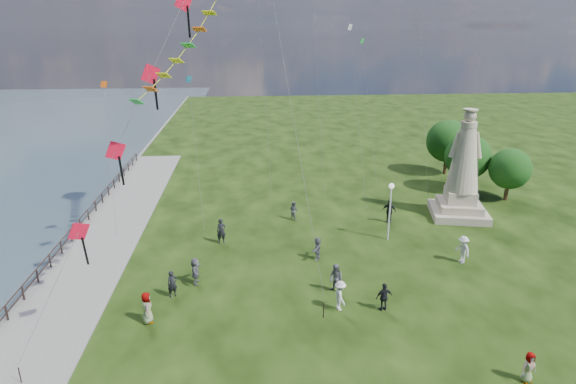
{
  "coord_description": "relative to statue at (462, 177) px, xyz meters",
  "views": [
    {
      "loc": [
        -3.25,
        -19.1,
        14.92
      ],
      "look_at": [
        -1.0,
        8.0,
        5.5
      ],
      "focal_mm": 30.0,
      "sensor_mm": 36.0,
      "label": 1
    }
  ],
  "objects": [
    {
      "name": "person_6",
      "position": [
        -19.28,
        -3.71,
        -2.42
      ],
      "size": [
        0.76,
        0.58,
        1.86
      ],
      "primitive_type": "imported",
      "rotation": [
        0.0,
        0.0,
        0.22
      ],
      "color": "black",
      "rests_on": "ground"
    },
    {
      "name": "tree_row",
      "position": [
        3.92,
        7.75,
        0.02
      ],
      "size": [
        6.63,
        12.28,
        5.81
      ],
      "color": "#382314",
      "rests_on": "ground"
    },
    {
      "name": "person_1",
      "position": [
        -12.25,
        -11.14,
        -2.45
      ],
      "size": [
        0.98,
        1.02,
        1.81
      ],
      "primitive_type": "imported",
      "rotation": [
        0.0,
        0.0,
        -0.88
      ],
      "color": "#595960",
      "rests_on": "ground"
    },
    {
      "name": "statue",
      "position": [
        0.0,
        0.0,
        0.0
      ],
      "size": [
        5.16,
        5.16,
        8.87
      ],
      "rotation": [
        0.0,
        0.0,
        -0.21
      ],
      "color": "tan",
      "rests_on": "ground"
    },
    {
      "name": "person_8",
      "position": [
        -3.23,
        -8.07,
        -2.41
      ],
      "size": [
        0.92,
        1.34,
        1.89
      ],
      "primitive_type": "imported",
      "rotation": [
        0.0,
        0.0,
        -1.31
      ],
      "color": "silver",
      "rests_on": "ground"
    },
    {
      "name": "person_3",
      "position": [
        -9.95,
        -13.22,
        -2.52
      ],
      "size": [
        1.05,
        0.68,
        1.66
      ],
      "primitive_type": "imported",
      "rotation": [
        0.0,
        0.0,
        3.34
      ],
      "color": "black",
      "rests_on": "ground"
    },
    {
      "name": "small_kites",
      "position": [
        -10.8,
        7.06,
        10.44
      ],
      "size": [
        30.81,
        15.01,
        23.25
      ],
      "color": "#17668A",
      "rests_on": "ground"
    },
    {
      "name": "person_11",
      "position": [
        -12.73,
        -6.81,
        -2.56
      ],
      "size": [
        1.07,
        1.6,
        1.59
      ],
      "primitive_type": "imported",
      "rotation": [
        0.0,
        0.0,
        4.39
      ],
      "color": "#595960",
      "rests_on": "ground"
    },
    {
      "name": "waterfront",
      "position": [
        -29.1,
        -7.67,
        -3.41
      ],
      "size": [
        200.0,
        200.0,
        1.51
      ],
      "color": "#374753",
      "rests_on": "ground"
    },
    {
      "name": "person_10",
      "position": [
        -22.71,
        -13.33,
        -2.47
      ],
      "size": [
        0.7,
        0.95,
        1.76
      ],
      "primitive_type": "imported",
      "rotation": [
        0.0,
        0.0,
        1.78
      ],
      "color": "#595960",
      "rests_on": "ground"
    },
    {
      "name": "person_0",
      "position": [
        -21.76,
        -10.8,
        -2.54
      ],
      "size": [
        0.7,
        0.62,
        1.61
      ],
      "primitive_type": "imported",
      "rotation": [
        0.0,
        0.0,
        0.49
      ],
      "color": "black",
      "rests_on": "ground"
    },
    {
      "name": "lamppost",
      "position": [
        -7.11,
        -4.11,
        -0.21
      ],
      "size": [
        0.4,
        0.4,
        4.36
      ],
      "color": "silver",
      "rests_on": "ground"
    },
    {
      "name": "person_9",
      "position": [
        -6.14,
        -0.87,
        -2.4
      ],
      "size": [
        1.25,
        1.06,
        1.91
      ],
      "primitive_type": "imported",
      "rotation": [
        0.0,
        0.0,
        -0.53
      ],
      "color": "black",
      "rests_on": "ground"
    },
    {
      "name": "person_7",
      "position": [
        -13.66,
        0.38,
        -2.58
      ],
      "size": [
        0.85,
        0.86,
        1.54
      ],
      "primitive_type": "imported",
      "rotation": [
        0.0,
        0.0,
        2.34
      ],
      "color": "#595960",
      "rests_on": "ground"
    },
    {
      "name": "red_kite_train",
      "position": [
        -21.83,
        -12.07,
        8.92
      ],
      "size": [
        9.33,
        9.35,
        19.86
      ],
      "color": "black",
      "rests_on": "ground"
    },
    {
      "name": "person_2",
      "position": [
        -12.35,
        -12.96,
        -2.47
      ],
      "size": [
        0.79,
        1.22,
        1.75
      ],
      "primitive_type": "imported",
      "rotation": [
        0.0,
        0.0,
        1.76
      ],
      "color": "silver",
      "rests_on": "ground"
    },
    {
      "name": "person_4",
      "position": [
        -5.14,
        -19.28,
        -2.61
      ],
      "size": [
        0.81,
        0.61,
        1.48
      ],
      "primitive_type": "imported",
      "rotation": [
        0.0,
        0.0,
        0.26
      ],
      "color": "#595960",
      "rests_on": "ground"
    },
    {
      "name": "person_5",
      "position": [
        -20.57,
        -9.39,
        -2.5
      ],
      "size": [
        0.69,
        1.58,
        1.7
      ],
      "primitive_type": "imported",
      "rotation": [
        0.0,
        0.0,
        1.57
      ],
      "color": "#595960",
      "rests_on": "ground"
    }
  ]
}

